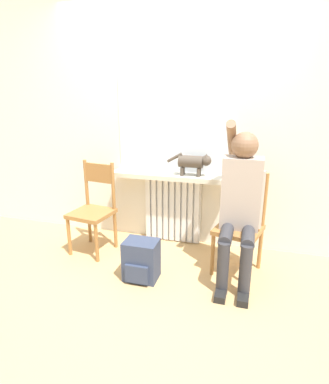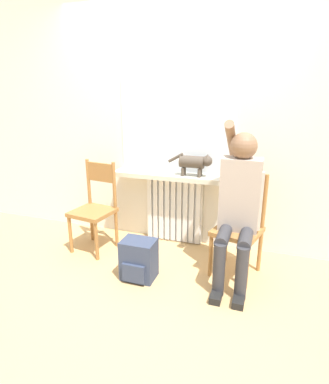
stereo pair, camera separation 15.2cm
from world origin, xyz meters
The scene contains 10 objects.
ground_plane centered at (0.00, 0.00, 0.00)m, with size 12.00×12.00×0.00m, color tan.
wall_with_window centered at (0.00, 1.23, 1.35)m, with size 7.00×0.06×2.70m.
radiator centered at (0.00, 1.15, 0.37)m, with size 0.62×0.08×0.74m.
windowsill centered at (0.00, 1.08, 0.77)m, with size 1.28×0.23×0.05m.
window_glass centered at (0.00, 1.20, 1.31)m, with size 1.23×0.01×1.03m.
chair_left centered at (-0.73, 0.71, 0.47)m, with size 0.44×0.44×0.94m.
chair_right centered at (0.75, 0.71, 0.47)m, with size 0.48×0.48×0.94m.
person centered at (0.74, 0.61, 0.73)m, with size 0.36×0.95×1.41m.
cat centered at (0.24, 1.07, 0.94)m, with size 0.46×0.12×0.24m.
backpack centered at (-0.07, 0.31, 0.18)m, with size 0.30×0.26×0.37m.
Camera 2 is at (0.97, -2.04, 1.63)m, focal length 30.00 mm.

